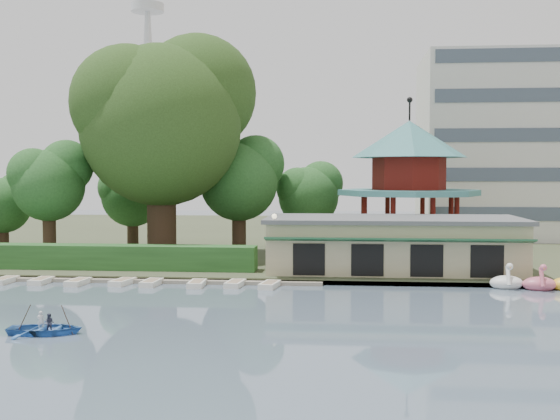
# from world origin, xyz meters

# --- Properties ---
(ground_plane) EXTENTS (220.00, 220.00, 0.00)m
(ground_plane) POSITION_xyz_m (0.00, 0.00, 0.00)
(ground_plane) COLOR slate
(ground_plane) RESTS_ON ground
(shore) EXTENTS (220.00, 70.00, 0.40)m
(shore) POSITION_xyz_m (0.00, 52.00, 0.20)
(shore) COLOR #424930
(shore) RESTS_ON ground
(embankment) EXTENTS (220.00, 0.60, 0.30)m
(embankment) POSITION_xyz_m (0.00, 17.30, 0.15)
(embankment) COLOR gray
(embankment) RESTS_ON ground
(dock) EXTENTS (34.00, 1.60, 0.24)m
(dock) POSITION_xyz_m (-12.00, 17.20, 0.12)
(dock) COLOR gray
(dock) RESTS_ON ground
(boathouse) EXTENTS (18.60, 9.39, 3.90)m
(boathouse) POSITION_xyz_m (10.00, 21.97, 2.37)
(boathouse) COLOR tan
(boathouse) RESTS_ON shore
(pavilion) EXTENTS (12.40, 12.40, 13.50)m
(pavilion) POSITION_xyz_m (12.00, 32.00, 7.48)
(pavilion) COLOR tan
(pavilion) RESTS_ON shore
(broadcast_tower) EXTENTS (8.00, 8.00, 96.00)m
(broadcast_tower) POSITION_xyz_m (-42.00, 140.00, 33.98)
(broadcast_tower) COLOR silver
(broadcast_tower) RESTS_ON ground
(hedge) EXTENTS (30.00, 2.00, 1.80)m
(hedge) POSITION_xyz_m (-15.00, 20.50, 1.30)
(hedge) COLOR #295C26
(hedge) RESTS_ON shore
(lamp_post) EXTENTS (0.36, 0.36, 4.28)m
(lamp_post) POSITION_xyz_m (1.50, 19.00, 3.34)
(lamp_post) COLOR black
(lamp_post) RESTS_ON shore
(big_tree) EXTENTS (14.96, 13.94, 19.13)m
(big_tree) POSITION_xyz_m (-8.81, 28.22, 12.50)
(big_tree) COLOR #3A281C
(big_tree) RESTS_ON shore
(small_trees) EXTENTS (39.64, 16.11, 10.58)m
(small_trees) POSITION_xyz_m (-13.53, 31.16, 6.31)
(small_trees) COLOR #3A281C
(small_trees) RESTS_ON shore
(moored_rowboats) EXTENTS (30.00, 2.77, 0.36)m
(moored_rowboats) POSITION_xyz_m (-12.72, 15.81, 0.18)
(moored_rowboats) COLOR white
(moored_rowboats) RESTS_ON ground
(rowboat_with_passengers) EXTENTS (5.15, 3.92, 2.01)m
(rowboat_with_passengers) POSITION_xyz_m (-7.49, 1.34, 0.50)
(rowboat_with_passengers) COLOR #376DB6
(rowboat_with_passengers) RESTS_ON ground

